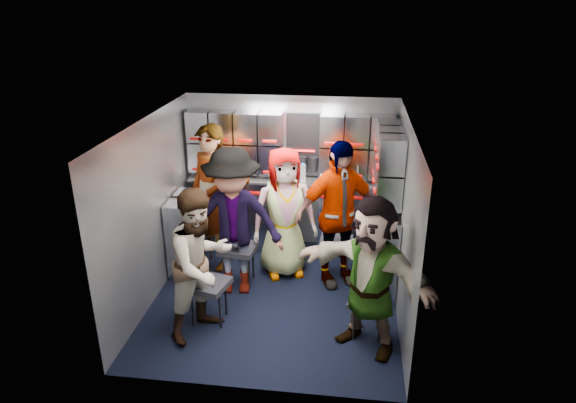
# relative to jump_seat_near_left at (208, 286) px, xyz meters

# --- Properties ---
(floor) EXTENTS (3.00, 3.00, 0.00)m
(floor) POSITION_rel_jump_seat_near_left_xyz_m (0.64, 0.52, -0.43)
(floor) COLOR black
(floor) RESTS_ON ground
(wall_back) EXTENTS (2.80, 0.04, 2.10)m
(wall_back) POSITION_rel_jump_seat_near_left_xyz_m (0.64, 2.02, 0.62)
(wall_back) COLOR #91969E
(wall_back) RESTS_ON ground
(wall_left) EXTENTS (0.04, 3.00, 2.10)m
(wall_left) POSITION_rel_jump_seat_near_left_xyz_m (-0.76, 0.52, 0.62)
(wall_left) COLOR #91969E
(wall_left) RESTS_ON ground
(wall_right) EXTENTS (0.04, 3.00, 2.10)m
(wall_right) POSITION_rel_jump_seat_near_left_xyz_m (2.04, 0.52, 0.62)
(wall_right) COLOR #91969E
(wall_right) RESTS_ON ground
(ceiling) EXTENTS (2.80, 3.00, 0.02)m
(ceiling) POSITION_rel_jump_seat_near_left_xyz_m (0.64, 0.52, 1.67)
(ceiling) COLOR silver
(ceiling) RESTS_ON wall_back
(cart_bank_back) EXTENTS (2.68, 0.38, 0.99)m
(cart_bank_back) POSITION_rel_jump_seat_near_left_xyz_m (0.64, 1.81, 0.07)
(cart_bank_back) COLOR #9AA0AA
(cart_bank_back) RESTS_ON ground
(cart_bank_left) EXTENTS (0.38, 0.76, 0.99)m
(cart_bank_left) POSITION_rel_jump_seat_near_left_xyz_m (-0.55, 1.08, 0.07)
(cart_bank_left) COLOR #9AA0AA
(cart_bank_left) RESTS_ON ground
(counter) EXTENTS (2.68, 0.42, 0.03)m
(counter) POSITION_rel_jump_seat_near_left_xyz_m (0.64, 1.81, 0.59)
(counter) COLOR silver
(counter) RESTS_ON cart_bank_back
(locker_bank_back) EXTENTS (2.68, 0.28, 0.82)m
(locker_bank_back) POSITION_rel_jump_seat_near_left_xyz_m (0.64, 1.87, 1.06)
(locker_bank_back) COLOR #9AA0AA
(locker_bank_back) RESTS_ON wall_back
(locker_bank_right) EXTENTS (0.28, 1.00, 0.82)m
(locker_bank_right) POSITION_rel_jump_seat_near_left_xyz_m (1.89, 1.22, 1.06)
(locker_bank_right) COLOR #9AA0AA
(locker_bank_right) RESTS_ON wall_right
(right_cabinet) EXTENTS (0.28, 1.20, 1.00)m
(right_cabinet) POSITION_rel_jump_seat_near_left_xyz_m (1.89, 1.12, 0.07)
(right_cabinet) COLOR #9AA0AA
(right_cabinet) RESTS_ON ground
(coffee_niche) EXTENTS (0.46, 0.16, 0.84)m
(coffee_niche) POSITION_rel_jump_seat_near_left_xyz_m (0.82, 1.93, 1.04)
(coffee_niche) COLOR black
(coffee_niche) RESTS_ON wall_back
(red_latch_strip) EXTENTS (2.60, 0.02, 0.03)m
(red_latch_strip) POSITION_rel_jump_seat_near_left_xyz_m (0.64, 1.61, 0.45)
(red_latch_strip) COLOR #9D0604
(red_latch_strip) RESTS_ON cart_bank_back
(jump_seat_near_left) EXTENTS (0.49, 0.47, 0.48)m
(jump_seat_near_left) POSITION_rel_jump_seat_near_left_xyz_m (0.00, 0.00, 0.00)
(jump_seat_near_left) COLOR black
(jump_seat_near_left) RESTS_ON ground
(jump_seat_mid_left) EXTENTS (0.45, 0.43, 0.50)m
(jump_seat_mid_left) POSITION_rel_jump_seat_near_left_xyz_m (0.14, 0.82, 0.01)
(jump_seat_mid_left) COLOR black
(jump_seat_mid_left) RESTS_ON ground
(jump_seat_center) EXTENTS (0.39, 0.38, 0.41)m
(jump_seat_center) POSITION_rel_jump_seat_near_left_xyz_m (0.67, 1.32, -0.07)
(jump_seat_center) COLOR black
(jump_seat_center) RESTS_ON ground
(jump_seat_mid_right) EXTENTS (0.42, 0.40, 0.48)m
(jump_seat_mid_right) POSITION_rel_jump_seat_near_left_xyz_m (1.32, 1.18, -0.01)
(jump_seat_mid_right) COLOR black
(jump_seat_mid_right) RESTS_ON ground
(jump_seat_near_right) EXTENTS (0.44, 0.43, 0.42)m
(jump_seat_near_right) POSITION_rel_jump_seat_near_left_xyz_m (1.69, -0.04, -0.06)
(jump_seat_near_right) COLOR black
(jump_seat_near_right) RESTS_ON ground
(attendant_standing) EXTENTS (0.82, 0.74, 1.88)m
(attendant_standing) POSITION_rel_jump_seat_near_left_xyz_m (-0.26, 1.22, 0.51)
(attendant_standing) COLOR black
(attendant_standing) RESTS_ON ground
(attendant_arc_a) EXTENTS (0.94, 0.99, 1.61)m
(attendant_arc_a) POSITION_rel_jump_seat_near_left_xyz_m (0.00, -0.18, 0.37)
(attendant_arc_a) COLOR black
(attendant_arc_a) RESTS_ON ground
(attendant_arc_b) EXTENTS (1.22, 0.80, 1.78)m
(attendant_arc_b) POSITION_rel_jump_seat_near_left_xyz_m (0.14, 0.64, 0.46)
(attendant_arc_b) COLOR black
(attendant_arc_b) RESTS_ON ground
(attendant_arc_c) EXTENTS (0.94, 0.77, 1.65)m
(attendant_arc_c) POSITION_rel_jump_seat_near_left_xyz_m (0.67, 1.14, 0.40)
(attendant_arc_c) COLOR black
(attendant_arc_c) RESTS_ON ground
(attendant_arc_d) EXTENTS (1.14, 0.88, 1.81)m
(attendant_arc_d) POSITION_rel_jump_seat_near_left_xyz_m (1.32, 1.00, 0.47)
(attendant_arc_d) COLOR black
(attendant_arc_d) RESTS_ON ground
(attendant_arc_e) EXTENTS (1.53, 1.21, 1.63)m
(attendant_arc_e) POSITION_rel_jump_seat_near_left_xyz_m (1.69, -0.22, 0.39)
(attendant_arc_e) COLOR black
(attendant_arc_e) RESTS_ON ground
(bottle_left) EXTENTS (0.06, 0.06, 0.26)m
(bottle_left) POSITION_rel_jump_seat_near_left_xyz_m (0.10, 1.76, 0.73)
(bottle_left) COLOR white
(bottle_left) RESTS_ON counter
(bottle_mid) EXTENTS (0.07, 0.07, 0.22)m
(bottle_mid) POSITION_rel_jump_seat_near_left_xyz_m (0.83, 1.76, 0.71)
(bottle_mid) COLOR white
(bottle_mid) RESTS_ON counter
(bottle_right) EXTENTS (0.06, 0.06, 0.25)m
(bottle_right) POSITION_rel_jump_seat_near_left_xyz_m (1.54, 1.76, 0.73)
(bottle_right) COLOR white
(bottle_right) RESTS_ON counter
(cup_left) EXTENTS (0.07, 0.07, 0.10)m
(cup_left) POSITION_rel_jump_seat_near_left_xyz_m (-0.05, 1.75, 0.65)
(cup_left) COLOR #C2AF89
(cup_left) RESTS_ON counter
(cup_right) EXTENTS (0.09, 0.09, 0.11)m
(cup_right) POSITION_rel_jump_seat_near_left_xyz_m (1.10, 1.75, 0.66)
(cup_right) COLOR #C2AF89
(cup_right) RESTS_ON counter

